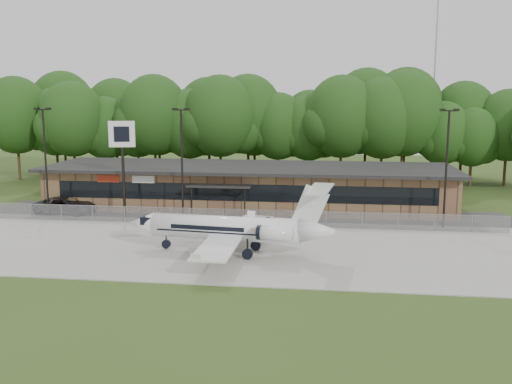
# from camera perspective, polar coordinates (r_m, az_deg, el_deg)

# --- Properties ---
(ground) EXTENTS (160.00, 160.00, 0.00)m
(ground) POSITION_cam_1_polar(r_m,az_deg,el_deg) (35.92, -6.21, -8.71)
(ground) COLOR #364B1B
(ground) RESTS_ON ground
(apron) EXTENTS (64.00, 18.00, 0.08)m
(apron) POSITION_cam_1_polar(r_m,az_deg,el_deg) (43.40, -3.72, -5.41)
(apron) COLOR #9E9B93
(apron) RESTS_ON ground
(parking_lot) EXTENTS (50.00, 9.00, 0.06)m
(parking_lot) POSITION_cam_1_polar(r_m,az_deg,el_deg) (54.42, -1.38, -2.34)
(parking_lot) COLOR #383835
(parking_lot) RESTS_ON ground
(terminal) EXTENTS (41.00, 11.65, 4.30)m
(terminal) POSITION_cam_1_polar(r_m,az_deg,el_deg) (58.36, -0.73, 0.61)
(terminal) COLOR olive
(terminal) RESTS_ON ground
(fence) EXTENTS (46.00, 0.04, 1.52)m
(fence) POSITION_cam_1_polar(r_m,az_deg,el_deg) (49.92, -2.18, -2.55)
(fence) COLOR gray
(fence) RESTS_ON ground
(treeline) EXTENTS (72.00, 12.00, 15.00)m
(treeline) POSITION_cam_1_polar(r_m,az_deg,el_deg) (75.66, 1.22, 6.70)
(treeline) COLOR #163C13
(treeline) RESTS_ON ground
(radio_mast) EXTENTS (0.20, 0.20, 25.00)m
(radio_mast) POSITION_cam_1_polar(r_m,az_deg,el_deg) (82.30, 17.37, 9.99)
(radio_mast) COLOR gray
(radio_mast) RESTS_ON ground
(light_pole_left) EXTENTS (1.55, 0.30, 10.23)m
(light_pole_left) POSITION_cam_1_polar(r_m,az_deg,el_deg) (56.36, -20.34, 3.60)
(light_pole_left) COLOR black
(light_pole_left) RESTS_ON ground
(light_pole_mid) EXTENTS (1.55, 0.30, 10.23)m
(light_pole_mid) POSITION_cam_1_polar(r_m,az_deg,el_deg) (51.62, -7.43, 3.62)
(light_pole_mid) COLOR black
(light_pole_mid) RESTS_ON ground
(light_pole_right) EXTENTS (1.55, 0.30, 10.23)m
(light_pole_right) POSITION_cam_1_polar(r_m,az_deg,el_deg) (50.85, 18.54, 3.12)
(light_pole_right) COLOR black
(light_pole_right) RESTS_ON ground
(business_jet) EXTENTS (15.53, 13.87, 5.22)m
(business_jet) POSITION_cam_1_polar(r_m,az_deg,el_deg) (40.73, -2.34, -3.74)
(business_jet) COLOR white
(business_jet) RESTS_ON ground
(suv) EXTENTS (6.14, 3.05, 1.67)m
(suv) POSITION_cam_1_polar(r_m,az_deg,el_deg) (57.94, -18.49, -1.29)
(suv) COLOR #323235
(suv) RESTS_ON ground
(pole_sign) EXTENTS (2.37, 0.74, 9.03)m
(pole_sign) POSITION_cam_1_polar(r_m,az_deg,el_deg) (53.53, -13.23, 4.66)
(pole_sign) COLOR black
(pole_sign) RESTS_ON ground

